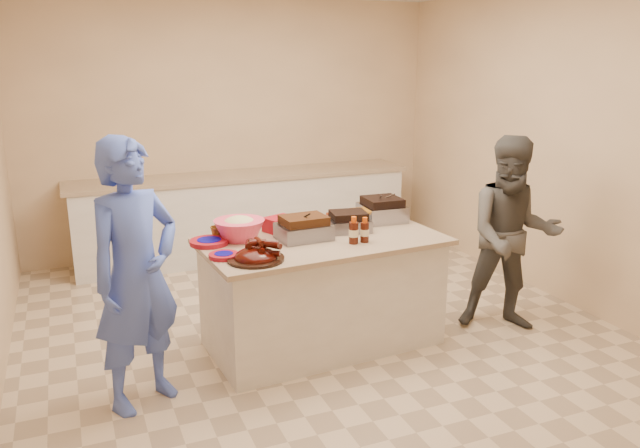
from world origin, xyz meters
name	(u,v)px	position (x,y,z in m)	size (l,w,h in m)	color
room	(323,335)	(0.00, 0.00, 0.00)	(4.50, 5.00, 2.70)	beige
back_counter	(244,215)	(0.00, 2.20, 0.45)	(3.60, 0.64, 0.90)	silver
island	(323,343)	(-0.05, -0.12, 0.00)	(1.74, 0.92, 0.83)	silver
rib_platter	(256,260)	(-0.64, -0.40, 0.83)	(0.38, 0.38, 0.15)	#450903
pulled_pork_tray	(304,239)	(-0.18, -0.07, 0.83)	(0.37, 0.28, 0.11)	#47230F
brisket_tray	(348,231)	(0.21, 0.01, 0.83)	(0.31, 0.26, 0.09)	black
roasting_pan	(382,221)	(0.58, 0.17, 0.83)	(0.33, 0.33, 0.13)	gray
coleslaw_bowl	(240,240)	(-0.62, 0.09, 0.83)	(0.37, 0.37, 0.25)	#F64264
sausage_plate	(321,224)	(0.09, 0.26, 0.83)	(0.33, 0.33, 0.06)	silver
mac_cheese_dish	(360,219)	(0.44, 0.28, 0.83)	(0.31, 0.23, 0.08)	orange
bbq_bottle_a	(353,243)	(0.11, -0.30, 0.83)	(0.07, 0.07, 0.20)	#391209
bbq_bottle_b	(364,242)	(0.19, -0.30, 0.83)	(0.06, 0.06, 0.18)	#391209
mustard_bottle	(294,234)	(-0.21, 0.08, 0.83)	(0.05, 0.05, 0.12)	#DCBE00
sauce_bowl	(313,234)	(-0.07, 0.02, 0.83)	(0.12, 0.04, 0.12)	silver
plate_stack_large	(209,244)	(-0.85, 0.07, 0.83)	(0.27, 0.27, 0.03)	maroon
plate_stack_small	(224,258)	(-0.82, -0.26, 0.83)	(0.20, 0.20, 0.03)	maroon
plastic_cup	(217,238)	(-0.76, 0.20, 0.83)	(0.09, 0.09, 0.09)	brown
basket_stack	(280,231)	(-0.28, 0.20, 0.83)	(0.22, 0.16, 0.11)	maroon
guest_blue	(146,400)	(-1.40, -0.44, 0.00)	(0.61, 1.68, 0.40)	#4863D2
guest_gray	(504,326)	(1.42, -0.40, 0.00)	(0.75, 1.54, 0.58)	#504D48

